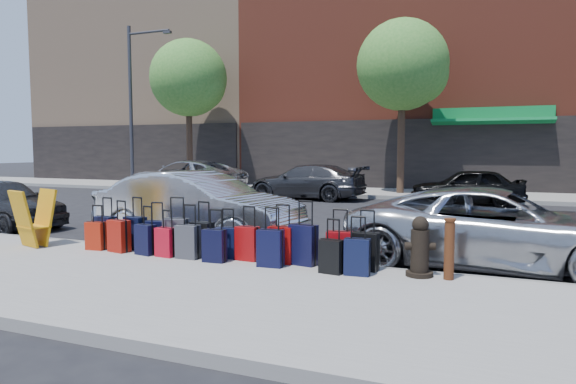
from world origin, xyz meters
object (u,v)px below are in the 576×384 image
at_px(fire_hydrant, 420,249).
at_px(bollard, 449,248).
at_px(tree_center, 406,67).
at_px(suitcase_front_5, 227,243).
at_px(car_near_0, 0,203).
at_px(car_near_1, 199,207).
at_px(car_far_1, 306,182).
at_px(car_far_2, 467,187).
at_px(car_far_0, 185,177).
at_px(car_near_2, 496,228).
at_px(display_rack, 34,219).
at_px(streetlight, 134,96).
at_px(tree_left, 191,80).

height_order(fire_hydrant, bollard, fire_hydrant).
bearing_deg(tree_center, suitcase_front_5, -92.38).
xyz_separation_m(car_near_0, car_near_1, (5.82, 0.15, 0.12)).
relative_size(car_far_1, car_far_2, 1.23).
xyz_separation_m(car_near_1, car_far_2, (4.95, 10.01, -0.10)).
bearing_deg(car_far_0, tree_center, 107.03).
xyz_separation_m(car_near_1, car_near_2, (5.96, -0.18, -0.08)).
bearing_deg(tree_center, car_far_0, -165.23).
distance_m(bollard, car_near_1, 5.66).
bearing_deg(car_far_0, car_near_0, 8.94).
bearing_deg(car_far_0, display_rack, 23.30).
height_order(fire_hydrant, car_far_2, car_far_2).
distance_m(streetlight, bollard, 21.81).
bearing_deg(car_near_1, streetlight, 47.13).
xyz_separation_m(suitcase_front_5, car_far_2, (3.27, 11.79, 0.25)).
bearing_deg(car_near_1, car_near_0, 95.25).
xyz_separation_m(display_rack, car_near_0, (-3.54, 2.10, -0.04)).
relative_size(tree_center, car_near_0, 1.91).
bearing_deg(car_far_1, suitcase_front_5, 18.19).
bearing_deg(streetlight, fire_hydrant, -40.25).
height_order(fire_hydrant, display_rack, display_rack).
bearing_deg(car_far_2, tree_left, -107.94).
xyz_separation_m(suitcase_front_5, car_far_0, (-8.70, 11.86, 0.34)).
relative_size(suitcase_front_5, display_rack, 0.79).
bearing_deg(tree_center, car_near_1, -100.29).
xyz_separation_m(car_near_0, car_far_1, (4.64, 10.08, 0.05)).
bearing_deg(streetlight, tree_center, 2.98).
bearing_deg(bollard, car_near_2, 69.53).
xyz_separation_m(tree_left, display_rack, (5.95, -14.78, -4.72)).
bearing_deg(suitcase_front_5, fire_hydrant, -4.77).
bearing_deg(car_near_1, car_near_2, -88.00).
bearing_deg(car_far_2, car_near_2, -1.44).
bearing_deg(car_near_1, fire_hydrant, -106.29).
distance_m(car_near_2, car_far_0, 16.55).
relative_size(car_near_0, car_near_1, 0.82).
distance_m(tree_center, car_near_1, 13.55).
bearing_deg(fire_hydrant, car_far_0, 117.95).
relative_size(car_far_0, car_far_1, 1.13).
bearing_deg(tree_center, tree_left, 180.00).
relative_size(tree_left, bollard, 8.19).
height_order(car_near_0, car_far_0, car_far_0).
distance_m(suitcase_front_5, car_near_2, 4.58).
bearing_deg(car_far_1, tree_left, -105.80).
relative_size(tree_center, streetlight, 0.91).
distance_m(tree_left, car_near_0, 13.75).
distance_m(suitcase_front_5, bollard, 3.67).
relative_size(display_rack, car_far_2, 0.28).
xyz_separation_m(fire_hydrant, car_near_1, (-4.93, 1.80, 0.21)).
relative_size(fire_hydrant, bollard, 1.01).
distance_m(streetlight, car_near_0, 13.71).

